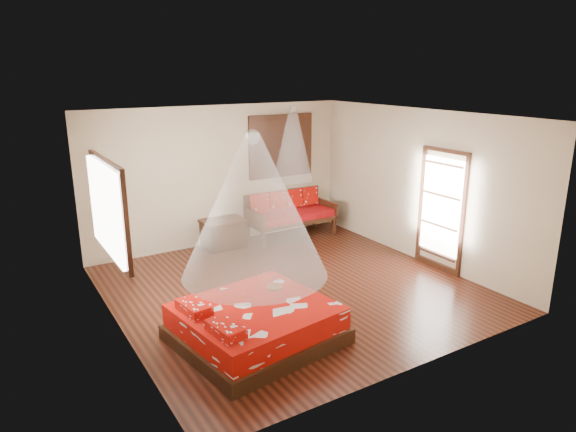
# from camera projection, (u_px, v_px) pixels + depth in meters

# --- Properties ---
(room) EXTENTS (5.54, 5.54, 2.84)m
(room) POSITION_uv_depth(u_px,v_px,m) (292.00, 206.00, 8.05)
(room) COLOR black
(room) RESTS_ON ground
(bed) EXTENTS (2.17, 2.01, 0.63)m
(bed) POSITION_uv_depth(u_px,v_px,m) (255.00, 324.00, 6.73)
(bed) COLOR black
(bed) RESTS_ON floor
(daybed) EXTENTS (1.86, 0.83, 0.96)m
(daybed) POSITION_uv_depth(u_px,v_px,m) (289.00, 212.00, 10.96)
(daybed) COLOR black
(daybed) RESTS_ON floor
(storage_chest) EXTENTS (0.84, 0.62, 0.57)m
(storage_chest) POSITION_uv_depth(u_px,v_px,m) (223.00, 233.00, 10.31)
(storage_chest) COLOR black
(storage_chest) RESTS_ON floor
(shutter_panel) EXTENTS (1.52, 0.06, 1.32)m
(shutter_panel) POSITION_uv_depth(u_px,v_px,m) (281.00, 146.00, 10.85)
(shutter_panel) COLOR black
(shutter_panel) RESTS_ON wall_back
(window_left) EXTENTS (0.10, 1.74, 1.34)m
(window_left) POSITION_uv_depth(u_px,v_px,m) (110.00, 208.00, 6.77)
(window_left) COLOR black
(window_left) RESTS_ON wall_left
(glazed_door) EXTENTS (0.08, 1.02, 2.16)m
(glazed_door) POSITION_uv_depth(u_px,v_px,m) (441.00, 211.00, 9.01)
(glazed_door) COLOR black
(glazed_door) RESTS_ON floor
(wine_tray) EXTENTS (0.23, 0.23, 0.19)m
(wine_tray) POSITION_uv_depth(u_px,v_px,m) (275.00, 285.00, 7.22)
(wine_tray) COLOR brown
(wine_tray) RESTS_ON bed
(mosquito_net_main) EXTENTS (1.85, 1.85, 1.80)m
(mosquito_net_main) POSITION_uv_depth(u_px,v_px,m) (254.00, 206.00, 6.30)
(mosquito_net_main) COLOR white
(mosquito_net_main) RESTS_ON ceiling
(mosquito_net_daybed) EXTENTS (0.83, 0.83, 1.50)m
(mosquito_net_daybed) POSITION_uv_depth(u_px,v_px,m) (293.00, 144.00, 10.44)
(mosquito_net_daybed) COLOR white
(mosquito_net_daybed) RESTS_ON ceiling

